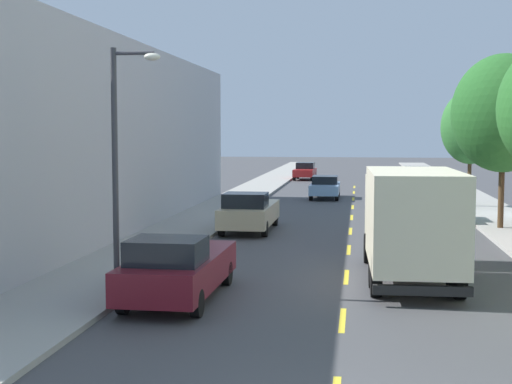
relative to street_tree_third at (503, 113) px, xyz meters
name	(u,v)px	position (x,y,z in m)	size (l,w,h in m)	color
ground_plane	(352,211)	(-6.40, 7.00, -5.05)	(160.00, 160.00, 0.00)	#424244
sidewalk_left	(215,212)	(-13.50, 5.00, -4.98)	(3.20, 120.00, 0.14)	#99968E
sidewalk_right	(496,216)	(0.70, 5.00, -4.98)	(3.20, 120.00, 0.14)	#99968E
lane_centerline_dashes	(351,224)	(-6.40, 1.50, -5.04)	(0.14, 47.20, 0.01)	yellow
apartment_block_opposite	(26,138)	(-20.10, -3.00, -1.06)	(10.00, 36.00, 7.97)	#A8A8AD
street_tree_third	(503,113)	(0.00, 0.00, 0.00)	(4.37, 4.37, 7.44)	#47331E
street_tree_farthest	(471,127)	(0.00, 9.26, -0.55)	(3.23, 3.23, 6.41)	#47331E
street_lamp	(121,148)	(-12.34, -13.77, -1.20)	(1.35, 0.28, 6.35)	#38383D
delivery_box_truck	(410,217)	(-4.59, -11.31, -3.20)	(2.59, 7.12, 3.22)	beige
parked_sedan_silver	(442,206)	(-2.15, 3.03, -4.30)	(1.91, 4.54, 1.43)	#B2B5BA
parked_pickup_burgundy	(177,268)	(-10.62, -14.58, -4.22)	(2.07, 5.33, 1.73)	maroon
parked_pickup_black	(418,180)	(-1.93, 20.24, -4.22)	(2.11, 5.34, 1.73)	black
parked_pickup_champagne	(249,212)	(-10.72, -1.62, -4.22)	(2.02, 5.31, 1.73)	tan
parked_hatchback_red	(305,171)	(-10.78, 31.85, -4.29)	(1.85, 4.05, 1.50)	#AD1E1E
moving_sky_sedan	(325,187)	(-8.20, 14.23, -4.30)	(1.80, 4.50, 1.43)	#7A9EC6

